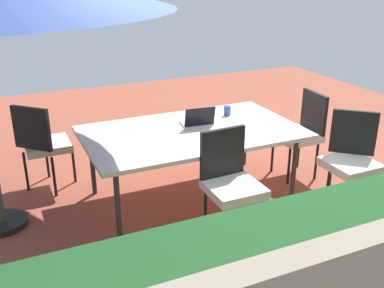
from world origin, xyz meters
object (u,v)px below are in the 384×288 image
at_px(chair_north, 230,180).
at_px(laptop, 198,121).
at_px(chair_west, 301,130).
at_px(chair_southeast, 43,142).
at_px(cup, 227,111).
at_px(dining_table, 192,134).
at_px(chair_northwest, 351,157).

xyz_separation_m(chair_north, laptop, (-0.11, -0.91, 0.24)).
xyz_separation_m(chair_west, chair_southeast, (2.72, -0.84, 0.00)).
xyz_separation_m(chair_west, cup, (0.80, -0.30, 0.25)).
relative_size(dining_table, chair_west, 2.21).
bearing_deg(chair_west, dining_table, -87.16).
bearing_deg(chair_southeast, chair_west, -152.53).
bearing_deg(chair_north, cup, 60.02).
relative_size(chair_northwest, chair_southeast, 1.00).
xyz_separation_m(chair_west, laptop, (1.24, -0.14, 0.24)).
bearing_deg(chair_north, chair_northwest, -5.06).
bearing_deg(dining_table, chair_northwest, 147.40).
bearing_deg(laptop, dining_table, 49.85).
distance_m(chair_northwest, chair_north, 1.33).
bearing_deg(laptop, chair_west, 179.29).
xyz_separation_m(dining_table, cup, (-0.55, -0.27, 0.10)).
height_order(chair_northwest, cup, chair_northwest).
relative_size(chair_north, cup, 8.97).
bearing_deg(chair_north, chair_southeast, 127.50).
bearing_deg(chair_northwest, chair_southeast, -169.97).
xyz_separation_m(chair_southeast, cup, (-1.92, 0.54, 0.25)).
xyz_separation_m(chair_north, chair_west, (-1.35, -0.77, 0.00)).
relative_size(chair_southeast, laptop, 2.86).
distance_m(chair_north, laptop, 0.95).
bearing_deg(chair_west, chair_north, -56.24).
relative_size(chair_northwest, chair_north, 1.00).
relative_size(dining_table, chair_northwest, 2.21).
bearing_deg(cup, chair_southeast, -15.65).
bearing_deg(chair_northwest, chair_west, 129.89).
height_order(laptop, cup, laptop).
bearing_deg(chair_northwest, cup, 166.28).
distance_m(dining_table, chair_northwest, 1.58).
xyz_separation_m(chair_north, chair_southeast, (1.37, -1.61, 0.00)).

